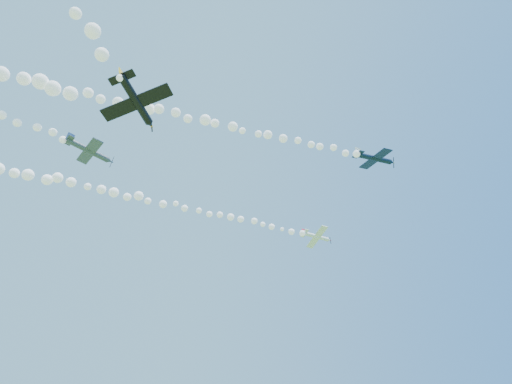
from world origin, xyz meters
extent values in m
cylinder|color=white|center=(25.31, 13.47, 51.89)|extent=(6.11, 2.56, 1.16)
cone|color=white|center=(28.58, 13.88, 51.72)|extent=(0.95, 0.99, 0.85)
cone|color=#A4122A|center=(29.03, 13.93, 51.70)|extent=(0.39, 0.36, 0.30)
cube|color=black|center=(28.91, 13.92, 51.71)|extent=(0.13, 0.47, 1.92)
cube|color=white|center=(25.56, 13.48, 51.76)|extent=(2.49, 7.55, 1.45)
cube|color=white|center=(22.60, 13.14, 52.08)|extent=(1.20, 2.70, 0.56)
cube|color=#A4122A|center=(22.53, 13.22, 52.63)|extent=(1.00, 0.41, 1.26)
sphere|color=black|center=(26.17, 13.64, 52.23)|extent=(0.84, 0.93, 0.88)
cylinder|color=#0B1933|center=(25.78, -12.85, 51.86)|extent=(6.61, 2.53, 0.94)
cone|color=#0B1933|center=(29.34, -12.69, 51.87)|extent=(0.96, 1.04, 0.88)
cone|color=silver|center=(29.83, -12.67, 51.87)|extent=(0.40, 0.38, 0.31)
cube|color=black|center=(29.70, -12.67, 51.87)|extent=(0.08, 0.76, 2.04)
cube|color=#0B1933|center=(26.05, -12.80, 51.73)|extent=(2.00, 7.87, 2.52)
cube|color=#0B1933|center=(22.82, -13.00, 51.90)|extent=(1.06, 2.79, 0.92)
cube|color=silver|center=(22.74, -13.18, 52.48)|extent=(1.06, 0.52, 1.29)
sphere|color=black|center=(26.71, -12.93, 52.26)|extent=(0.83, 1.02, 0.99)
cylinder|color=#3B4555|center=(-20.11, -9.10, 46.10)|extent=(6.46, 2.42, 1.30)
cone|color=#3B4555|center=(-16.95, -7.71, 45.88)|extent=(0.98, 1.03, 0.91)
cone|color=navy|center=(-16.51, -7.52, 45.85)|extent=(0.40, 0.37, 0.32)
cube|color=black|center=(-16.62, -7.57, 45.85)|extent=(0.36, 0.42, 2.02)
cube|color=#3B4555|center=(-19.88, -8.97, 45.95)|extent=(4.52, 7.80, 1.58)
cube|color=#3B4555|center=(-22.73, -10.25, 46.33)|extent=(1.91, 2.88, 0.61)
cube|color=navy|center=(-22.73, -10.36, 46.91)|extent=(1.12, 0.66, 1.34)
sphere|color=black|center=(-19.23, -8.79, 46.44)|extent=(1.09, 1.10, 0.93)
cylinder|color=black|center=(-12.49, -28.23, 37.64)|extent=(2.61, 6.33, 1.34)
cone|color=black|center=(-10.72, -25.33, 37.39)|extent=(1.04, 0.99, 0.90)
cone|color=gold|center=(-10.48, -24.93, 37.36)|extent=(0.38, 0.40, 0.32)
cube|color=black|center=(-10.54, -25.03, 37.37)|extent=(0.53, 0.51, 1.96)
cube|color=black|center=(-12.33, -28.04, 37.50)|extent=(7.32, 5.14, 2.30)
cube|color=black|center=(-13.97, -30.64, 37.90)|extent=(2.75, 2.10, 0.86)
cube|color=gold|center=(-14.12, -30.59, 38.46)|extent=(0.83, 1.14, 1.31)
sphere|color=black|center=(-12.11, -27.40, 37.96)|extent=(1.16, 1.16, 0.98)
camera|label=1|loc=(-7.69, -60.25, 2.00)|focal=30.00mm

